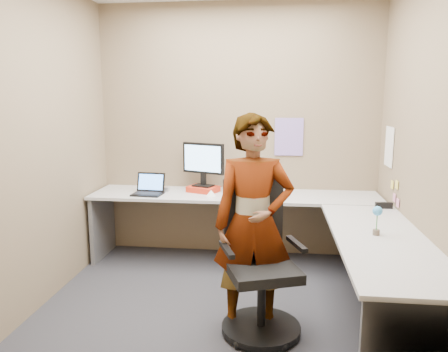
# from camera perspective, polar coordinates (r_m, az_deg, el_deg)

# --- Properties ---
(ground) EXTENTS (3.00, 3.00, 0.00)m
(ground) POSITION_cam_1_polar(r_m,az_deg,el_deg) (3.84, -0.12, -16.32)
(ground) COLOR #27272C
(ground) RESTS_ON ground
(wall_back) EXTENTS (3.00, 0.00, 3.00)m
(wall_back) POSITION_cam_1_polar(r_m,az_deg,el_deg) (4.74, 1.79, 5.82)
(wall_back) COLOR brown
(wall_back) RESTS_ON ground
(wall_right) EXTENTS (0.00, 2.70, 2.70)m
(wall_right) POSITION_cam_1_polar(r_m,az_deg,el_deg) (3.59, 24.40, 3.49)
(wall_right) COLOR brown
(wall_right) RESTS_ON ground
(wall_left) EXTENTS (0.00, 2.70, 2.70)m
(wall_left) POSITION_cam_1_polar(r_m,az_deg,el_deg) (3.92, -22.48, 4.12)
(wall_left) COLOR brown
(wall_left) RESTS_ON ground
(desk) EXTENTS (2.98, 2.58, 0.73)m
(desk) POSITION_cam_1_polar(r_m,az_deg,el_deg) (3.96, 6.90, -6.38)
(desk) COLOR silver
(desk) RESTS_ON ground
(paper_ream) EXTENTS (0.36, 0.32, 0.06)m
(paper_ream) POSITION_cam_1_polar(r_m,az_deg,el_deg) (4.61, -2.73, -1.71)
(paper_ream) COLOR red
(paper_ream) RESTS_ON desk
(monitor) EXTENTS (0.46, 0.23, 0.46)m
(monitor) POSITION_cam_1_polar(r_m,az_deg,el_deg) (4.58, -2.74, 2.00)
(monitor) COLOR black
(monitor) RESTS_ON paper_ream
(laptop) EXTENTS (0.32, 0.27, 0.21)m
(laptop) POSITION_cam_1_polar(r_m,az_deg,el_deg) (4.57, -9.77, -1.66)
(laptop) COLOR black
(laptop) RESTS_ON desk
(trackball_mouse) EXTENTS (0.12, 0.08, 0.07)m
(trackball_mouse) POSITION_cam_1_polar(r_m,az_deg,el_deg) (4.68, -7.96, -1.69)
(trackball_mouse) COLOR #B7B7BC
(trackball_mouse) RESTS_ON desk
(origami) EXTENTS (0.10, 0.10, 0.06)m
(origami) POSITION_cam_1_polar(r_m,az_deg,el_deg) (4.42, -1.70, -2.23)
(origami) COLOR white
(origami) RESTS_ON desk
(stapler) EXTENTS (0.15, 0.05, 0.05)m
(stapler) POSITION_cam_1_polar(r_m,az_deg,el_deg) (4.19, 20.15, -3.63)
(stapler) COLOR black
(stapler) RESTS_ON desk
(flower) EXTENTS (0.07, 0.07, 0.22)m
(flower) POSITION_cam_1_polar(r_m,az_deg,el_deg) (3.35, 19.38, -4.94)
(flower) COLOR brown
(flower) RESTS_ON desk
(calendar_purple) EXTENTS (0.30, 0.01, 0.40)m
(calendar_purple) POSITION_cam_1_polar(r_m,az_deg,el_deg) (4.71, 8.47, 5.08)
(calendar_purple) COLOR #846BB7
(calendar_purple) RESTS_ON wall_back
(calendar_white) EXTENTS (0.01, 0.28, 0.38)m
(calendar_white) POSITION_cam_1_polar(r_m,az_deg,el_deg) (4.46, 20.77, 3.59)
(calendar_white) COLOR white
(calendar_white) RESTS_ON wall_right
(sticky_note_a) EXTENTS (0.01, 0.07, 0.07)m
(sticky_note_a) POSITION_cam_1_polar(r_m,az_deg,el_deg) (4.17, 21.64, -1.06)
(sticky_note_a) COLOR #F2E059
(sticky_note_a) RESTS_ON wall_right
(sticky_note_b) EXTENTS (0.01, 0.07, 0.07)m
(sticky_note_b) POSITION_cam_1_polar(r_m,az_deg,el_deg) (4.24, 21.35, -2.65)
(sticky_note_b) COLOR pink
(sticky_note_b) RESTS_ON wall_right
(sticky_note_c) EXTENTS (0.01, 0.07, 0.07)m
(sticky_note_c) POSITION_cam_1_polar(r_m,az_deg,el_deg) (4.13, 21.74, -3.29)
(sticky_note_c) COLOR pink
(sticky_note_c) RESTS_ON wall_right
(sticky_note_d) EXTENTS (0.01, 0.07, 0.07)m
(sticky_note_d) POSITION_cam_1_polar(r_m,az_deg,el_deg) (4.32, 21.11, -1.07)
(sticky_note_d) COLOR #F2E059
(sticky_note_d) RESTS_ON wall_right
(office_chair) EXTENTS (0.64, 0.63, 1.10)m
(office_chair) POSITION_cam_1_polar(r_m,az_deg,el_deg) (3.30, 4.60, -12.37)
(office_chair) COLOR black
(office_chair) RESTS_ON ground
(person) EXTENTS (0.64, 0.47, 1.61)m
(person) POSITION_cam_1_polar(r_m,az_deg,el_deg) (3.22, 3.88, -6.22)
(person) COLOR #999399
(person) RESTS_ON ground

